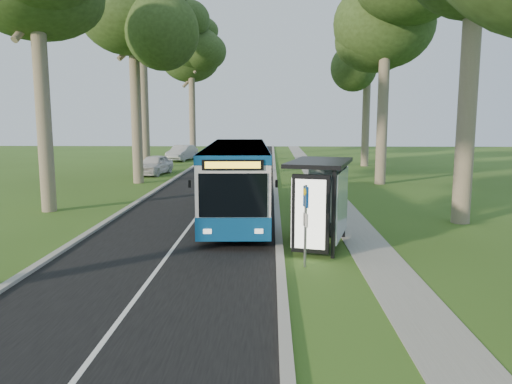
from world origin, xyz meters
TOP-DOWN VIEW (x-y plane):
  - ground at (0.00, 0.00)m, footprint 120.00×120.00m
  - road at (-3.50, 10.00)m, footprint 7.00×100.00m
  - kerb_east at (0.00, 10.00)m, footprint 0.25×100.00m
  - kerb_west at (-7.00, 10.00)m, footprint 0.25×100.00m
  - centre_line at (-3.50, 10.00)m, footprint 0.12×100.00m
  - footpath at (3.00, 10.00)m, footprint 1.50×100.00m
  - bus at (-1.74, 7.05)m, footprint 2.95×11.79m
  - bus_stop_sign at (0.71, -0.34)m, footprint 0.14×0.33m
  - bus_shelter at (1.47, 1.66)m, footprint 2.61×3.70m
  - litter_bin at (1.28, 1.64)m, footprint 0.61×0.61m
  - car_white at (-9.08, 22.87)m, footprint 2.41×4.59m
  - car_silver at (-9.14, 34.97)m, footprint 2.62×4.93m
  - tree_west_c at (-9.00, 18.00)m, footprint 5.20×5.20m
  - tree_west_d at (-11.00, 28.00)m, footprint 5.20×5.20m
  - tree_west_e at (-8.50, 38.00)m, footprint 5.20×5.20m
  - tree_east_d at (8.00, 30.00)m, footprint 5.20×5.20m

SIDE VIEW (x-z plane):
  - ground at x=0.00m, z-range 0.00..0.00m
  - road at x=-3.50m, z-range 0.00..0.02m
  - footpath at x=3.00m, z-range 0.00..0.02m
  - centre_line at x=-3.50m, z-range 0.02..0.02m
  - kerb_east at x=0.00m, z-range 0.00..0.12m
  - kerb_west at x=-7.00m, z-range 0.00..0.12m
  - litter_bin at x=1.28m, z-range 0.01..1.08m
  - car_white at x=-9.08m, z-range 0.00..1.49m
  - car_silver at x=-9.14m, z-range 0.00..1.54m
  - bus_stop_sign at x=0.71m, z-range 0.30..2.70m
  - bus at x=-1.74m, z-range 0.06..3.16m
  - bus_shelter at x=1.47m, z-range 0.60..3.48m
  - tree_west_e at x=-8.50m, z-range 3.45..17.75m
  - tree_east_d at x=8.00m, z-range 3.49..17.98m
  - tree_west_c at x=-9.00m, z-range 3.65..18.79m
  - tree_west_d at x=-11.00m, z-range 4.45..23.07m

